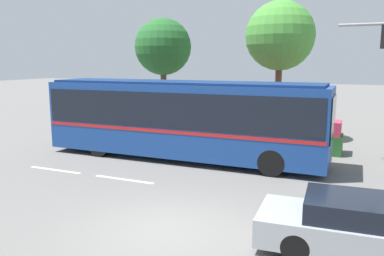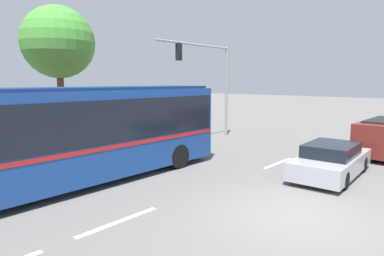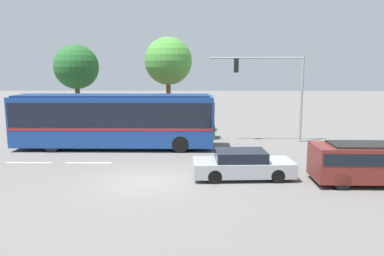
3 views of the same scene
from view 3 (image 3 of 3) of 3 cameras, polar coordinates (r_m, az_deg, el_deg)
ground_plane at (r=16.33m, az=-7.81°, el=-8.26°), size 140.00×140.00×0.00m
city_bus at (r=22.96m, az=-12.03°, el=1.51°), size 12.20×2.53×3.34m
sedan_foreground at (r=16.71m, az=7.83°, el=-5.71°), size 4.55×2.04×1.26m
suv_left_lane at (r=17.35m, az=25.78°, el=-4.57°), size 4.66×2.05×1.75m
traffic_light_pole at (r=25.10m, az=13.29°, el=6.94°), size 6.22×0.24×5.82m
flowering_hedge at (r=26.32m, az=-7.15°, el=0.03°), size 9.79×1.29×1.51m
street_tree_left at (r=30.70m, az=-17.59°, el=9.01°), size 3.51×3.51×6.83m
street_tree_centre at (r=28.45m, az=-3.73°, el=10.31°), size 3.63×3.63×7.32m
lane_stripe_near at (r=19.21m, az=8.35°, el=-5.61°), size 2.40×0.16×0.01m
lane_stripe_mid at (r=21.15m, az=-24.08°, el=-4.96°), size 2.40×0.16×0.01m
lane_stripe_far at (r=20.04m, az=-15.85°, el=-5.24°), size 2.40×0.16×0.01m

